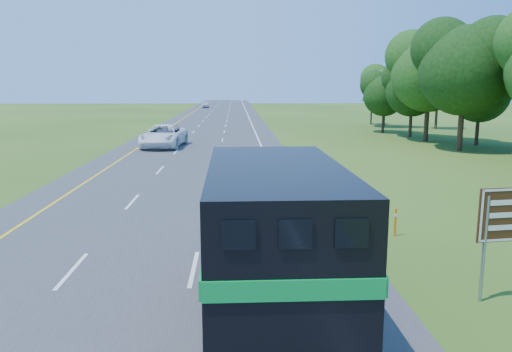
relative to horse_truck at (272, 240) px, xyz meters
name	(u,v)px	position (x,y,z in m)	size (l,w,h in m)	color
road	(206,137)	(-3.95, 42.73, -2.10)	(15.00, 260.00, 0.04)	#38383A
lane_markings	(206,137)	(-3.95, 42.73, -2.08)	(11.15, 260.00, 0.01)	yellow
horse_truck	(272,240)	(0.00, 0.00, 0.00)	(2.88, 8.82, 3.89)	black
white_suv	(164,136)	(-7.25, 34.24, -1.09)	(3.30, 7.17, 1.99)	white
far_car	(205,105)	(-8.00, 111.68, -1.37)	(1.67, 4.16, 1.42)	silver
delineator	(395,221)	(5.10, 6.88, -1.56)	(0.09, 0.05, 1.05)	orange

